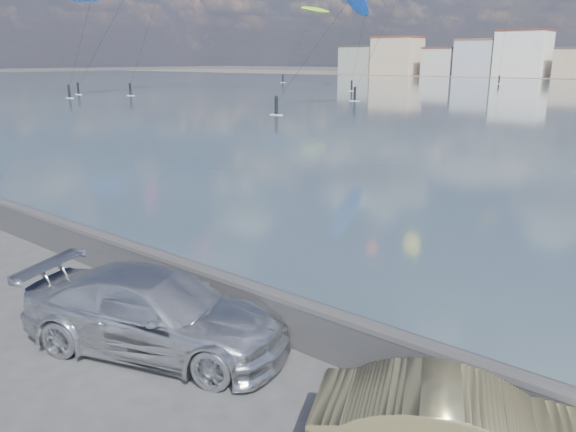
% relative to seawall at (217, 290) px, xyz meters
% --- Properties ---
extents(ground, '(700.00, 700.00, 0.00)m').
position_rel_seawall_xyz_m(ground, '(0.00, -2.70, -0.58)').
color(ground, '#333335').
rests_on(ground, ground).
extents(seawall, '(400.00, 0.36, 1.08)m').
position_rel_seawall_xyz_m(seawall, '(0.00, 0.00, 0.00)').
color(seawall, '#28282B').
rests_on(seawall, ground).
extents(car_silver, '(5.83, 3.89, 1.57)m').
position_rel_seawall_xyz_m(car_silver, '(0.23, -1.85, 0.20)').
color(car_silver, silver).
rests_on(car_silver, ground).
extents(kitesurfer_5, '(4.51, 17.90, 18.86)m').
position_rel_seawall_xyz_m(kitesurfer_5, '(-81.92, 113.18, 16.91)').
color(kitesurfer_5, '#8CD826').
rests_on(kitesurfer_5, ground).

